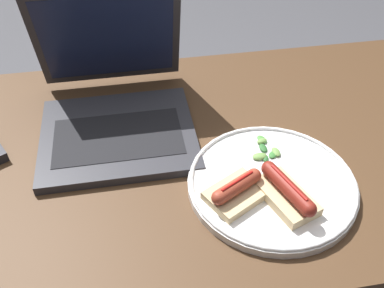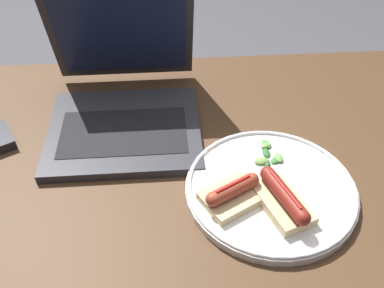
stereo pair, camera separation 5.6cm
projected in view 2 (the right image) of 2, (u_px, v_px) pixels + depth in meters
name	position (u px, v px, depth m)	size (l,w,h in m)	color
desk	(169.00, 183.00, 0.91)	(1.38, 0.68, 0.75)	#4C331E
laptop	(123.00, 102.00, 0.88)	(0.31, 0.34, 0.25)	#2D2D33
plate	(270.00, 189.00, 0.75)	(0.30, 0.30, 0.02)	white
sausage_toast_left	(231.00, 194.00, 0.71)	(0.12, 0.11, 0.04)	#D6B784
sausage_toast_middle	(282.00, 200.00, 0.70)	(0.10, 0.13, 0.05)	#D6B784
salad_pile	(268.00, 155.00, 0.80)	(0.06, 0.08, 0.01)	#4C8E3D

